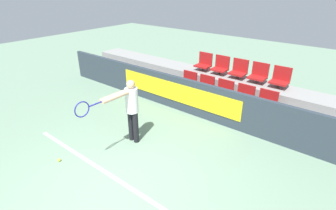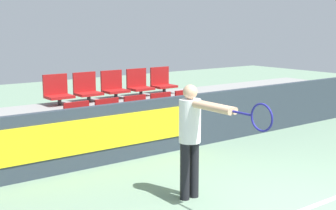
% 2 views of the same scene
% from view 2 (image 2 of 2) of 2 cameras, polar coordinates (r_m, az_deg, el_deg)
% --- Properties ---
extents(court_baseline, '(5.97, 0.08, 0.01)m').
position_cam_2_polar(court_baseline, '(6.36, 16.46, -12.04)').
color(court_baseline, white).
rests_on(court_baseline, ground).
extents(barrier_wall, '(12.07, 0.14, 1.01)m').
position_cam_2_polar(barrier_wall, '(8.43, -1.49, -2.64)').
color(barrier_wall, '#2D3842').
rests_on(barrier_wall, ground).
extents(bleacher_tier_front, '(11.67, 0.87, 0.41)m').
position_cam_2_polar(bleacher_tier_front, '(8.93, -3.27, -3.93)').
color(bleacher_tier_front, gray).
rests_on(bleacher_tier_front, ground).
extents(bleacher_tier_middle, '(11.67, 0.87, 0.83)m').
position_cam_2_polar(bleacher_tier_middle, '(9.60, -6.19, -1.72)').
color(bleacher_tier_middle, gray).
rests_on(bleacher_tier_middle, ground).
extents(stadium_chair_0, '(0.48, 0.38, 0.57)m').
position_cam_2_polar(stadium_chair_0, '(8.33, -10.76, -1.88)').
color(stadium_chair_0, '#333333').
rests_on(stadium_chair_0, bleacher_tier_front).
extents(stadium_chair_1, '(0.48, 0.38, 0.57)m').
position_cam_2_polar(stadium_chair_1, '(8.61, -7.11, -1.40)').
color(stadium_chair_1, '#333333').
rests_on(stadium_chair_1, bleacher_tier_front).
extents(stadium_chair_2, '(0.48, 0.38, 0.57)m').
position_cam_2_polar(stadium_chair_2, '(8.92, -3.71, -0.94)').
color(stadium_chair_2, '#333333').
rests_on(stadium_chair_2, bleacher_tier_front).
extents(stadium_chair_3, '(0.48, 0.38, 0.57)m').
position_cam_2_polar(stadium_chair_3, '(9.27, -0.55, -0.52)').
color(stadium_chair_3, '#333333').
rests_on(stadium_chair_3, bleacher_tier_front).
extents(stadium_chair_4, '(0.48, 0.38, 0.57)m').
position_cam_2_polar(stadium_chair_4, '(9.64, 2.37, -0.12)').
color(stadium_chair_4, '#333333').
rests_on(stadium_chair_4, bleacher_tier_front).
extents(stadium_chair_5, '(0.48, 0.38, 0.57)m').
position_cam_2_polar(stadium_chair_5, '(9.04, -13.32, 1.61)').
color(stadium_chair_5, '#333333').
rests_on(stadium_chair_5, bleacher_tier_middle).
extents(stadium_chair_6, '(0.48, 0.38, 0.57)m').
position_cam_2_polar(stadium_chair_6, '(9.30, -9.87, 1.95)').
color(stadium_chair_6, '#333333').
rests_on(stadium_chair_6, bleacher_tier_middle).
extents(stadium_chair_7, '(0.48, 0.38, 0.57)m').
position_cam_2_polar(stadium_chair_7, '(9.59, -6.62, 2.27)').
color(stadium_chair_7, '#333333').
rests_on(stadium_chair_7, bleacher_tier_middle).
extents(stadium_chair_8, '(0.48, 0.38, 0.57)m').
position_cam_2_polar(stadium_chair_8, '(9.91, -3.57, 2.57)').
color(stadium_chair_8, '#333333').
rests_on(stadium_chair_8, bleacher_tier_middle).
extents(stadium_chair_9, '(0.48, 0.38, 0.57)m').
position_cam_2_polar(stadium_chair_9, '(10.26, -0.72, 2.83)').
color(stadium_chair_9, '#333333').
rests_on(stadium_chair_9, bleacher_tier_middle).
extents(tennis_player, '(0.29, 1.56, 1.55)m').
position_cam_2_polar(tennis_player, '(6.14, 3.19, -3.21)').
color(tennis_player, black).
rests_on(tennis_player, ground).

